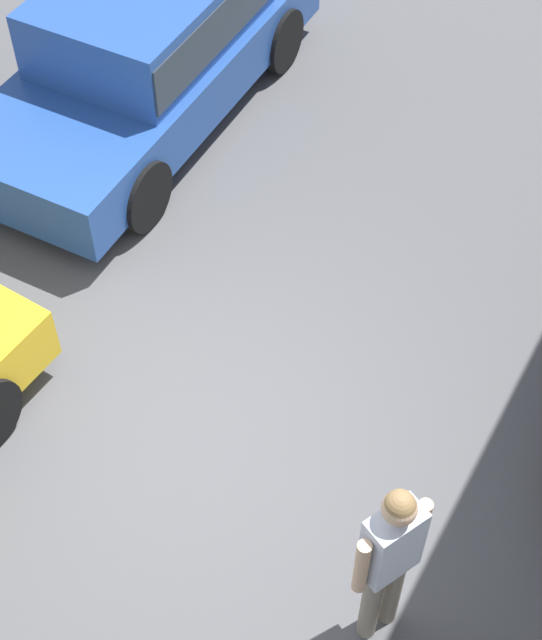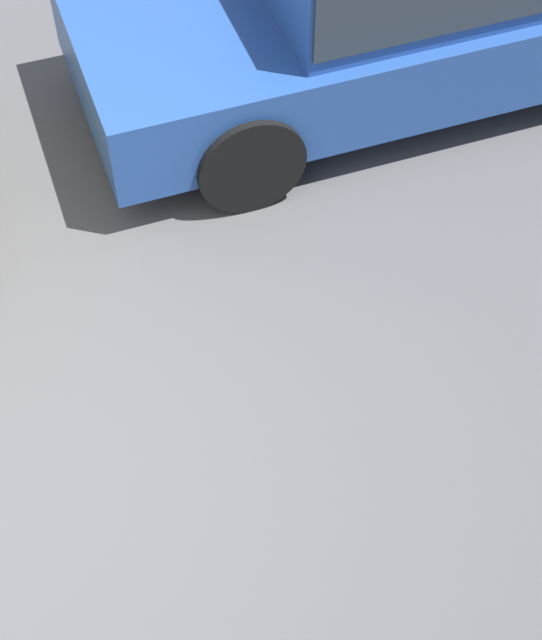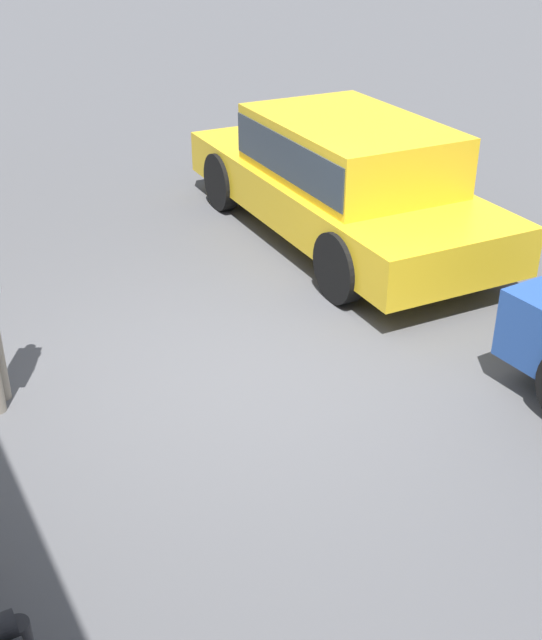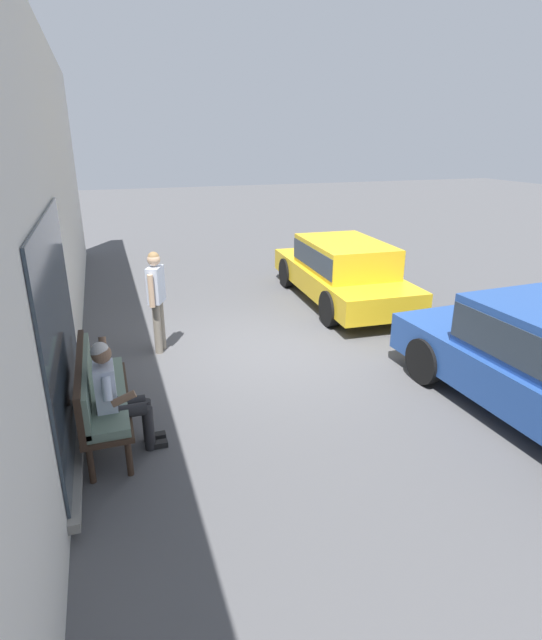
# 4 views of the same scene
# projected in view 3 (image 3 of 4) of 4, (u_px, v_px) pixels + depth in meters

# --- Properties ---
(ground_plane) EXTENTS (60.00, 60.00, 0.00)m
(ground_plane) POSITION_uv_depth(u_px,v_px,m) (251.00, 374.00, 6.57)
(ground_plane) COLOR #4C4C4F
(parked_car_mid) EXTENTS (4.60, 1.99, 1.38)m
(parked_car_mid) POSITION_uv_depth(u_px,v_px,m) (343.00, 174.00, 8.74)
(parked_car_mid) COLOR gold
(parked_car_mid) RESTS_ON ground_plane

